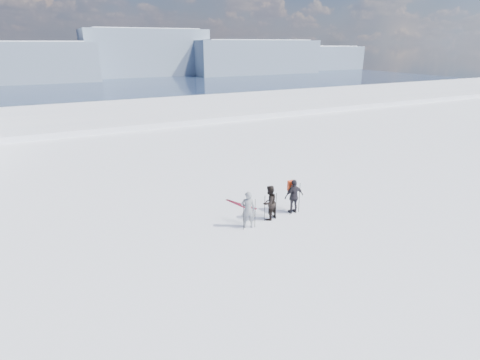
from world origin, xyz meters
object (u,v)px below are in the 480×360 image
object	(u,v)px
skier_dark	(269,203)
skier_pack	(294,196)
skis_loose	(240,205)
skier_grey	(248,210)

from	to	relation	value
skier_dark	skier_pack	xyz separation A→B (m)	(1.29, 0.09, 0.01)
skier_dark	skis_loose	size ratio (longest dim) A/B	0.91
skier_dark	skier_pack	size ratio (longest dim) A/B	0.98
skier_grey	skis_loose	distance (m)	2.35
skier_dark	skier_grey	bearing A→B (deg)	-8.08
skier_pack	skis_loose	distance (m)	2.58
skier_grey	skis_loose	world-z (taller)	skier_grey
skier_grey	skier_dark	size ratio (longest dim) A/B	1.03
skis_loose	skier_pack	bearing A→B (deg)	-45.86
skier_dark	skier_pack	distance (m)	1.29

